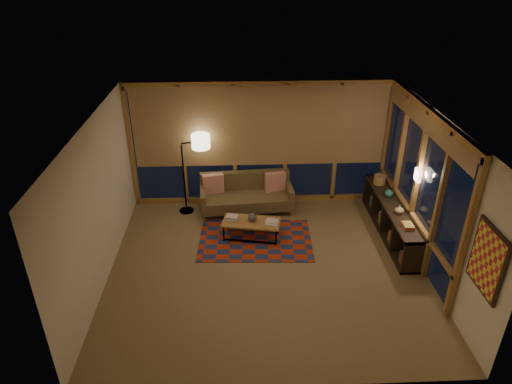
{
  "coord_description": "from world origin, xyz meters",
  "views": [
    {
      "loc": [
        -0.48,
        -6.47,
        5.01
      ],
      "look_at": [
        -0.16,
        0.68,
        1.16
      ],
      "focal_mm": 32.0,
      "sensor_mm": 36.0,
      "label": 1
    }
  ],
  "objects_px": {
    "sofa": "(246,195)",
    "coffee_table": "(251,229)",
    "bookshelf": "(391,219)",
    "floor_lamp": "(184,175)"
  },
  "relations": [
    {
      "from": "coffee_table",
      "to": "floor_lamp",
      "type": "height_order",
      "value": "floor_lamp"
    },
    {
      "from": "sofa",
      "to": "bookshelf",
      "type": "distance_m",
      "value": 2.97
    },
    {
      "from": "sofa",
      "to": "coffee_table",
      "type": "distance_m",
      "value": 1.05
    },
    {
      "from": "coffee_table",
      "to": "bookshelf",
      "type": "xyz_separation_m",
      "value": [
        2.73,
        0.03,
        0.14
      ]
    },
    {
      "from": "bookshelf",
      "to": "coffee_table",
      "type": "bearing_deg",
      "value": -179.47
    },
    {
      "from": "sofa",
      "to": "bookshelf",
      "type": "height_order",
      "value": "sofa"
    },
    {
      "from": "coffee_table",
      "to": "bookshelf",
      "type": "relative_size",
      "value": 0.42
    },
    {
      "from": "sofa",
      "to": "coffee_table",
      "type": "bearing_deg",
      "value": -90.54
    },
    {
      "from": "floor_lamp",
      "to": "sofa",
      "type": "bearing_deg",
      "value": -16.37
    },
    {
      "from": "floor_lamp",
      "to": "bookshelf",
      "type": "distance_m",
      "value": 4.25
    }
  ]
}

